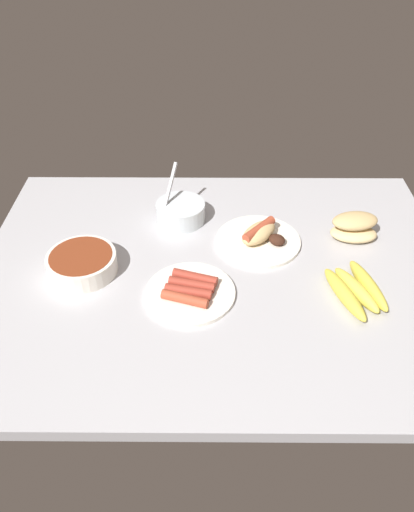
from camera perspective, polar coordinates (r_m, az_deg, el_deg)
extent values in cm
cube|color=#B2B2B7|center=(125.74, 1.09, -2.12)|extent=(120.00, 90.00, 3.00)
cylinder|color=white|center=(126.66, -14.09, -0.83)|extent=(17.13, 17.13, 4.89)
cylinder|color=maroon|center=(125.39, -14.24, -0.12)|extent=(15.41, 15.41, 1.00)
ellipsoid|color=#E5C689|center=(139.24, 16.40, 2.49)|extent=(12.84, 8.26, 3.60)
ellipsoid|color=tan|center=(137.79, 16.57, 3.88)|extent=(13.50, 9.53, 3.60)
cylinder|color=white|center=(133.83, 5.86, 1.73)|extent=(22.59, 22.59, 1.00)
ellipsoid|color=#DBB77A|center=(132.20, 5.94, 2.66)|extent=(12.36, 12.83, 4.40)
cylinder|color=#AD472D|center=(131.49, 5.97, 3.08)|extent=(9.28, 10.00, 2.40)
ellipsoid|color=#381E14|center=(131.66, 8.01, 1.85)|extent=(5.64, 5.38, 2.80)
cylinder|color=white|center=(117.93, -1.94, -4.24)|extent=(21.44, 21.44, 1.00)
cylinder|color=#9E3828|center=(119.47, -1.38, -2.44)|extent=(11.18, 5.56, 2.33)
cylinder|color=#9E3828|center=(117.68, -1.76, -3.24)|extent=(11.24, 4.83, 2.33)
cylinder|color=#9E3828|center=(115.91, -2.16, -4.06)|extent=(11.24, 4.63, 2.33)
cylinder|color=#AD472D|center=(114.17, -2.57, -4.91)|extent=(11.18, 5.59, 2.33)
ellipsoid|color=gold|center=(120.06, 15.45, -4.20)|extent=(8.97, 18.49, 3.59)
ellipsoid|color=#E5D14C|center=(121.91, 16.71, -3.70)|extent=(9.80, 16.37, 3.61)
ellipsoid|color=gold|center=(123.75, 17.94, -3.17)|extent=(7.58, 18.08, 3.85)
cylinder|color=silver|center=(140.49, -3.04, 5.06)|extent=(13.76, 13.76, 5.39)
cylinder|color=beige|center=(139.89, -3.06, 5.42)|extent=(12.11, 12.11, 2.43)
cube|color=#B7B7BC|center=(138.94, -4.37, 7.46)|extent=(4.89, 9.93, 13.11)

